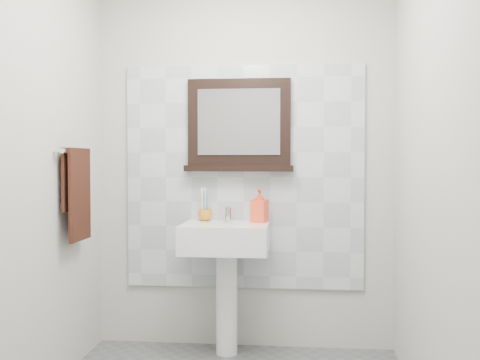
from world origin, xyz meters
name	(u,v)px	position (x,y,z in m)	size (l,w,h in m)	color
back_wall	(244,162)	(0.00, 1.10, 1.25)	(2.00, 0.01, 2.50)	#B8B6AF
front_wall	(171,166)	(0.00, -1.10, 1.25)	(2.00, 0.01, 2.50)	#B8B6AF
left_wall	(24,163)	(-1.00, 0.00, 1.25)	(0.01, 2.20, 2.50)	#B8B6AF
right_wall	(436,163)	(1.00, 0.00, 1.25)	(0.01, 2.20, 2.50)	#B8B6AF
splashback	(244,177)	(0.00, 1.09, 1.15)	(1.60, 0.02, 1.50)	silver
pedestal_sink	(226,252)	(-0.10, 0.87, 0.68)	(0.55, 0.44, 0.96)	white
toothbrush_cup	(205,215)	(-0.25, 1.02, 0.90)	(0.10, 0.10, 0.08)	orange
toothbrushes	(205,202)	(-0.25, 1.02, 0.98)	(0.05, 0.04, 0.21)	white
soap_dispenser	(260,206)	(0.11, 0.98, 0.97)	(0.10, 0.10, 0.22)	red
framed_mirror	(239,127)	(-0.03, 1.06, 1.48)	(0.73, 0.11, 0.62)	black
towel_bar	(76,151)	(-0.95, 0.53, 1.32)	(0.07, 0.40, 0.03)	silver
hand_towel	(77,187)	(-0.94, 0.53, 1.11)	(0.06, 0.30, 0.55)	black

